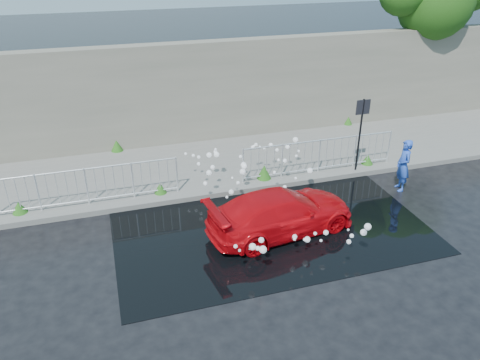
{
  "coord_description": "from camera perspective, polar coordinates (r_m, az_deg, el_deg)",
  "views": [
    {
      "loc": [
        -3.27,
        -8.7,
        6.73
      ],
      "look_at": [
        -0.03,
        1.92,
        1.0
      ],
      "focal_mm": 35.0,
      "sensor_mm": 36.0,
      "label": 1
    }
  ],
  "objects": [
    {
      "name": "red_car",
      "position": [
        11.94,
        5.07,
        -3.94
      ],
      "size": [
        4.06,
        2.12,
        1.12
      ],
      "primitive_type": "imported",
      "rotation": [
        0.0,
        0.0,
        1.72
      ],
      "color": "red",
      "rests_on": "ground"
    },
    {
      "name": "sign_post",
      "position": [
        14.84,
        14.54,
        6.67
      ],
      "size": [
        0.45,
        0.06,
        2.5
      ],
      "color": "black",
      "rests_on": "ground"
    },
    {
      "name": "puddle",
      "position": [
        12.39,
        3.6,
        -5.64
      ],
      "size": [
        8.0,
        5.0,
        0.01
      ],
      "primitive_type": "cube",
      "color": "black",
      "rests_on": "ground"
    },
    {
      "name": "water_spray",
      "position": [
        12.87,
        3.01,
        -0.38
      ],
      "size": [
        3.6,
        5.57,
        1.1
      ],
      "color": "white",
      "rests_on": "ground"
    },
    {
      "name": "person",
      "position": [
        14.62,
        19.3,
        1.69
      ],
      "size": [
        0.5,
        0.65,
        1.59
      ],
      "primitive_type": "imported",
      "rotation": [
        0.0,
        0.0,
        -1.79
      ],
      "color": "blue",
      "rests_on": "ground"
    },
    {
      "name": "railing_left",
      "position": [
        13.48,
        -18.22,
        -0.6
      ],
      "size": [
        5.05,
        0.05,
        1.1
      ],
      "color": "silver",
      "rests_on": "pavement"
    },
    {
      "name": "railing_right",
      "position": [
        14.85,
        9.63,
        3.07
      ],
      "size": [
        5.05,
        0.05,
        1.1
      ],
      "color": "silver",
      "rests_on": "pavement"
    },
    {
      "name": "retaining_wall",
      "position": [
        16.94,
        -5.21,
        10.6
      ],
      "size": [
        30.0,
        0.6,
        3.5
      ],
      "primitive_type": "cube",
      "color": "#5F5C50",
      "rests_on": "pavement"
    },
    {
      "name": "curb",
      "position": [
        13.85,
        -1.19,
        -1.42
      ],
      "size": [
        30.0,
        0.25,
        0.16
      ],
      "primitive_type": "cube",
      "color": "#605F5B",
      "rests_on": "ground"
    },
    {
      "name": "weeds",
      "position": [
        15.02,
        -3.24,
        2.03
      ],
      "size": [
        12.17,
        3.93,
        0.44
      ],
      "color": "#204813",
      "rests_on": "pavement"
    },
    {
      "name": "pavement",
      "position": [
        15.58,
        -3.21,
        1.95
      ],
      "size": [
        30.0,
        4.0,
        0.15
      ],
      "primitive_type": "cube",
      "color": "#605F5B",
      "rests_on": "ground"
    },
    {
      "name": "ground",
      "position": [
        11.48,
        2.97,
        -8.66
      ],
      "size": [
        90.0,
        90.0,
        0.0
      ],
      "primitive_type": "plane",
      "color": "black",
      "rests_on": "ground"
    }
  ]
}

